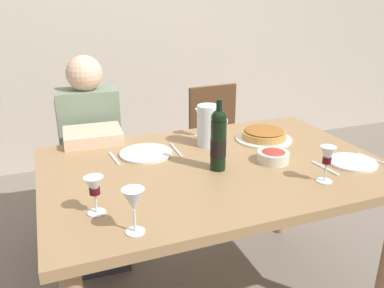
{
  "coord_description": "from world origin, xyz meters",
  "views": [
    {
      "loc": [
        -0.67,
        -1.47,
        1.47
      ],
      "look_at": [
        -0.07,
        0.09,
        0.84
      ],
      "focal_mm": 37.02,
      "sensor_mm": 36.0,
      "label": 1
    }
  ],
  "objects_px": {
    "dinner_plate_left_setting": "(146,153)",
    "wine_glass_spare": "(94,188)",
    "dining_table": "(215,183)",
    "diner_left": "(93,155)",
    "wine_bottle": "(218,140)",
    "salad_bowl": "(273,156)",
    "baked_tart": "(264,135)",
    "wine_glass_right_diner": "(327,157)",
    "water_pitcher": "(208,128)",
    "chair_right": "(219,141)",
    "chair_left": "(91,159)",
    "wine_glass_left_diner": "(134,201)",
    "wine_glass_centre": "(201,117)",
    "dinner_plate_right_setting": "(352,162)"
  },
  "relations": [
    {
      "from": "water_pitcher",
      "to": "chair_right",
      "type": "relative_size",
      "value": 0.24
    },
    {
      "from": "baked_tart",
      "to": "chair_right",
      "type": "bearing_deg",
      "value": 83.71
    },
    {
      "from": "dining_table",
      "to": "wine_glass_right_diner",
      "type": "distance_m",
      "value": 0.51
    },
    {
      "from": "wine_glass_left_diner",
      "to": "wine_glass_spare",
      "type": "bearing_deg",
      "value": 120.84
    },
    {
      "from": "water_pitcher",
      "to": "dinner_plate_right_setting",
      "type": "xyz_separation_m",
      "value": [
        0.51,
        -0.45,
        -0.09
      ]
    },
    {
      "from": "water_pitcher",
      "to": "chair_left",
      "type": "height_order",
      "value": "water_pitcher"
    },
    {
      "from": "wine_bottle",
      "to": "salad_bowl",
      "type": "height_order",
      "value": "wine_bottle"
    },
    {
      "from": "dining_table",
      "to": "wine_bottle",
      "type": "xyz_separation_m",
      "value": [
        -0.01,
        -0.05,
        0.23
      ]
    },
    {
      "from": "baked_tart",
      "to": "diner_left",
      "type": "distance_m",
      "value": 0.96
    },
    {
      "from": "wine_bottle",
      "to": "wine_glass_spare",
      "type": "relative_size",
      "value": 2.25
    },
    {
      "from": "dining_table",
      "to": "water_pitcher",
      "type": "height_order",
      "value": "water_pitcher"
    },
    {
      "from": "wine_bottle",
      "to": "diner_left",
      "type": "bearing_deg",
      "value": 122.14
    },
    {
      "from": "wine_bottle",
      "to": "salad_bowl",
      "type": "bearing_deg",
      "value": -3.36
    },
    {
      "from": "water_pitcher",
      "to": "diner_left",
      "type": "height_order",
      "value": "diner_left"
    },
    {
      "from": "wine_bottle",
      "to": "water_pitcher",
      "type": "distance_m",
      "value": 0.3
    },
    {
      "from": "water_pitcher",
      "to": "wine_glass_centre",
      "type": "distance_m",
      "value": 0.14
    },
    {
      "from": "baked_tart",
      "to": "wine_glass_right_diner",
      "type": "relative_size",
      "value": 1.91
    },
    {
      "from": "dining_table",
      "to": "diner_left",
      "type": "distance_m",
      "value": 0.81
    },
    {
      "from": "salad_bowl",
      "to": "chair_left",
      "type": "distance_m",
      "value": 1.23
    },
    {
      "from": "salad_bowl",
      "to": "wine_glass_right_diner",
      "type": "relative_size",
      "value": 0.95
    },
    {
      "from": "dinner_plate_left_setting",
      "to": "dinner_plate_right_setting",
      "type": "relative_size",
      "value": 1.17
    },
    {
      "from": "wine_bottle",
      "to": "dinner_plate_right_setting",
      "type": "bearing_deg",
      "value": -15.47
    },
    {
      "from": "dinner_plate_left_setting",
      "to": "wine_glass_spare",
      "type": "bearing_deg",
      "value": -122.94
    },
    {
      "from": "dining_table",
      "to": "wine_glass_spare",
      "type": "bearing_deg",
      "value": -157.02
    },
    {
      "from": "salad_bowl",
      "to": "wine_glass_right_diner",
      "type": "xyz_separation_m",
      "value": [
        0.09,
        -0.25,
        0.08
      ]
    },
    {
      "from": "wine_bottle",
      "to": "diner_left",
      "type": "height_order",
      "value": "diner_left"
    },
    {
      "from": "water_pitcher",
      "to": "dinner_plate_right_setting",
      "type": "height_order",
      "value": "water_pitcher"
    },
    {
      "from": "dining_table",
      "to": "wine_glass_left_diner",
      "type": "height_order",
      "value": "wine_glass_left_diner"
    },
    {
      "from": "dining_table",
      "to": "chair_right",
      "type": "relative_size",
      "value": 1.72
    },
    {
      "from": "dining_table",
      "to": "water_pitcher",
      "type": "relative_size",
      "value": 7.27
    },
    {
      "from": "wine_glass_centre",
      "to": "wine_glass_spare",
      "type": "relative_size",
      "value": 1.1
    },
    {
      "from": "wine_glass_centre",
      "to": "dinner_plate_left_setting",
      "type": "height_order",
      "value": "wine_glass_centre"
    },
    {
      "from": "baked_tart",
      "to": "wine_glass_centre",
      "type": "bearing_deg",
      "value": 149.25
    },
    {
      "from": "baked_tart",
      "to": "wine_glass_centre",
      "type": "xyz_separation_m",
      "value": [
        -0.28,
        0.17,
        0.08
      ]
    },
    {
      "from": "diner_left",
      "to": "wine_glass_spare",
      "type": "bearing_deg",
      "value": 86.76
    },
    {
      "from": "wine_glass_right_diner",
      "to": "salad_bowl",
      "type": "bearing_deg",
      "value": 109.14
    },
    {
      "from": "salad_bowl",
      "to": "wine_glass_right_diner",
      "type": "distance_m",
      "value": 0.27
    },
    {
      "from": "dinner_plate_right_setting",
      "to": "wine_glass_left_diner",
      "type": "bearing_deg",
      "value": -169.82
    },
    {
      "from": "dining_table",
      "to": "salad_bowl",
      "type": "bearing_deg",
      "value": -14.24
    },
    {
      "from": "dinner_plate_left_setting",
      "to": "chair_right",
      "type": "relative_size",
      "value": 0.29
    },
    {
      "from": "wine_glass_left_diner",
      "to": "chair_right",
      "type": "relative_size",
      "value": 0.18
    },
    {
      "from": "wine_glass_right_diner",
      "to": "chair_left",
      "type": "xyz_separation_m",
      "value": [
        -0.79,
        1.21,
        -0.37
      ]
    },
    {
      "from": "wine_glass_left_diner",
      "to": "wine_glass_centre",
      "type": "bearing_deg",
      "value": 54.85
    },
    {
      "from": "water_pitcher",
      "to": "chair_left",
      "type": "relative_size",
      "value": 0.24
    },
    {
      "from": "dining_table",
      "to": "diner_left",
      "type": "height_order",
      "value": "diner_left"
    },
    {
      "from": "dining_table",
      "to": "water_pitcher",
      "type": "distance_m",
      "value": 0.3
    },
    {
      "from": "dining_table",
      "to": "dinner_plate_left_setting",
      "type": "height_order",
      "value": "dinner_plate_left_setting"
    },
    {
      "from": "wine_glass_right_diner",
      "to": "dinner_plate_left_setting",
      "type": "relative_size",
      "value": 0.61
    },
    {
      "from": "wine_bottle",
      "to": "wine_glass_left_diner",
      "type": "xyz_separation_m",
      "value": [
        -0.45,
        -0.35,
        -0.02
      ]
    },
    {
      "from": "water_pitcher",
      "to": "wine_glass_centre",
      "type": "xyz_separation_m",
      "value": [
        0.02,
        0.13,
        0.02
      ]
    }
  ]
}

